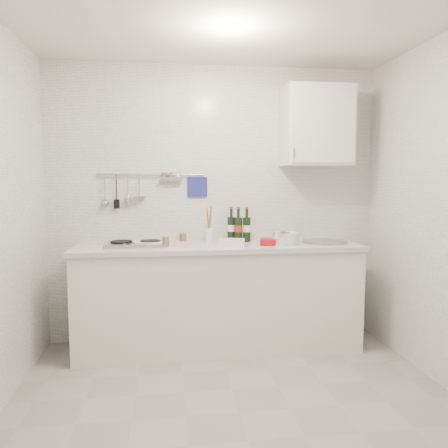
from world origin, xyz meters
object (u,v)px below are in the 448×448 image
plate_stack_sink (285,239)px  utensil_crock (209,233)px  wine_bottles (239,224)px  wall_cabinet (317,126)px  plate_stack_hob (148,243)px

plate_stack_sink → utensil_crock: bearing=154.4°
wine_bottles → utensil_crock: utensil_crock is taller
plate_stack_sink → wine_bottles: bearing=147.5°
wall_cabinet → utensil_crock: bearing=174.6°
wall_cabinet → plate_stack_sink: bearing=-147.8°
wall_cabinet → plate_stack_sink: (-0.33, -0.21, -0.98)m
plate_stack_sink → plate_stack_hob: bearing=176.0°
plate_stack_hob → utensil_crock: size_ratio=0.88×
plate_stack_sink → utensil_crock: (-0.63, 0.30, 0.03)m
wine_bottles → utensil_crock: (-0.26, 0.07, -0.08)m
utensil_crock → plate_stack_hob: bearing=-157.9°
plate_stack_hob → plate_stack_sink: 1.17m
plate_stack_sink → utensil_crock: size_ratio=0.84×
plate_stack_hob → utensil_crock: utensil_crock is taller
plate_stack_hob → wine_bottles: (0.80, 0.15, 0.14)m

